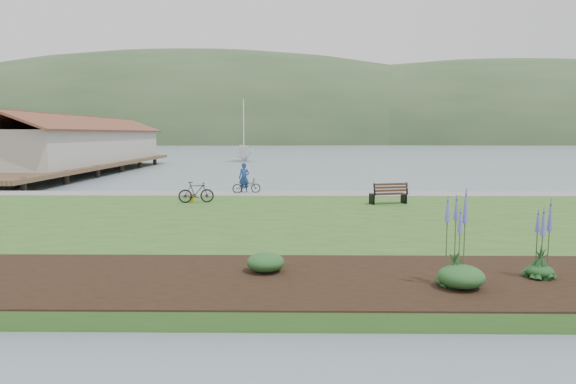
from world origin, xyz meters
The scene contains 16 objects.
ground centered at (0.00, 0.00, 0.00)m, with size 600.00×600.00×0.00m, color slate.
lawn centered at (0.00, -2.00, 0.20)m, with size 34.00×20.00×0.40m, color #2F591F.
shoreline_path centered at (0.00, 6.90, 0.42)m, with size 34.00×2.20×0.03m, color gray.
garden_bed centered at (3.00, -9.80, 0.42)m, with size 24.00×4.40×0.04m, color black.
far_hillside centered at (20.00, 170.00, 0.00)m, with size 580.00×80.00×38.00m, color #304929, non-canonical shape.
pier_pavilion centered at (-20.00, 27.52, 2.64)m, with size 8.00×36.00×5.40m.
park_bench centered at (4.77, 2.90, 0.92)m, with size 1.81×1.08×1.05m.
person centered at (-2.56, 7.50, 1.39)m, with size 0.72×0.49×1.97m, color navy.
bicycle_a centered at (-2.40, 7.20, 0.82)m, with size 1.59×0.55×0.83m, color black.
bicycle_b centered at (-4.46, 3.23, 0.91)m, with size 1.69×0.49×1.02m, color black.
sailboat centered at (-6.54, 47.63, 0.00)m, with size 9.98×10.16×26.31m, color silver.
pannier centered at (-4.72, 3.48, 0.57)m, with size 0.20×0.31×0.34m, color gold.
echium_0 centered at (3.77, -10.39, 1.38)m, with size 0.62×0.62×2.30m.
echium_1 centered at (5.93, -9.71, 1.15)m, with size 0.62×0.62×1.91m.
shrub_0 centered at (-0.39, -9.27, 0.67)m, with size 0.91×0.91×0.45m, color #1E4C21.
shrub_1 centered at (3.87, -10.52, 0.69)m, with size 0.99×0.99×0.49m, color #1E4C21.
Camera 1 is at (0.30, -21.26, 3.74)m, focal length 32.00 mm.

